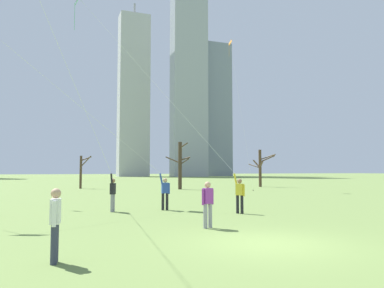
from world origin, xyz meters
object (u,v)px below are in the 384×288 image
at_px(kite_flyer_far_back_red, 91,137).
at_px(kite_flyer_midfield_right_yellow, 128,158).
at_px(kite_flyer_foreground_right_green, 195,139).
at_px(bystander_watching_nearby, 55,221).
at_px(bystander_far_off_by_trees, 208,202).
at_px(bare_tree_leftmost, 180,164).
at_px(bare_tree_center, 261,167).
at_px(bare_tree_left_of_center, 81,169).
at_px(distant_kite_drifting_right_orange, 233,58).

relative_size(kite_flyer_far_back_red, kite_flyer_midfield_right_yellow, 1.29).
distance_m(kite_flyer_foreground_right_green, kite_flyer_midfield_right_yellow, 3.52).
height_order(kite_flyer_far_back_red, bystander_watching_nearby, kite_flyer_far_back_red).
xyz_separation_m(bystander_far_off_by_trees, bare_tree_leftmost, (7.53, 25.53, 1.75)).
bearing_deg(kite_flyer_midfield_right_yellow, bare_tree_leftmost, 64.48).
bearing_deg(bystander_watching_nearby, kite_flyer_midfield_right_yellow, 70.76).
distance_m(bystander_far_off_by_trees, bare_tree_leftmost, 26.68).
relative_size(bystander_watching_nearby, bare_tree_center, 0.35).
height_order(kite_flyer_midfield_right_yellow, bare_tree_leftmost, kite_flyer_midfield_right_yellow).
xyz_separation_m(bare_tree_left_of_center, bare_tree_center, (21.02, -3.23, 0.37)).
xyz_separation_m(kite_flyer_foreground_right_green, kite_flyer_midfield_right_yellow, (-3.31, 0.66, -1.00)).
relative_size(bystander_watching_nearby, distant_kite_drifting_right_orange, 0.10).
relative_size(bystander_watching_nearby, bare_tree_left_of_center, 0.44).
bearing_deg(bystander_far_off_by_trees, bare_tree_left_of_center, 94.14).
distance_m(distant_kite_drifting_right_orange, bare_tree_left_of_center, 20.72).
bearing_deg(kite_flyer_far_back_red, bystander_far_off_by_trees, -54.45).
height_order(bystander_far_off_by_trees, bare_tree_left_of_center, bare_tree_left_of_center).
relative_size(kite_flyer_foreground_right_green, bystander_far_off_by_trees, 8.82).
xyz_separation_m(kite_flyer_midfield_right_yellow, bare_tree_center, (20.43, 21.55, -0.13)).
distance_m(kite_flyer_foreground_right_green, bare_tree_left_of_center, 25.79).
relative_size(kite_flyer_far_back_red, distant_kite_drifting_right_orange, 0.83).
bearing_deg(bare_tree_left_of_center, bare_tree_leftmost, -29.50).
bearing_deg(bystander_watching_nearby, kite_flyer_foreground_right_green, 53.37).
xyz_separation_m(bystander_far_off_by_trees, bare_tree_center, (18.77, 27.83, 1.58)).
bearing_deg(distant_kite_drifting_right_orange, bare_tree_leftmost, 154.00).
relative_size(kite_flyer_midfield_right_yellow, bystander_watching_nearby, 6.49).
bearing_deg(distant_kite_drifting_right_orange, bystander_far_off_by_trees, -118.71).
height_order(kite_flyer_foreground_right_green, bystander_watching_nearby, kite_flyer_foreground_right_green).
distance_m(kite_flyer_far_back_red, distant_kite_drifting_right_orange, 26.47).
relative_size(bystander_far_off_by_trees, bare_tree_left_of_center, 0.44).
height_order(kite_flyer_midfield_right_yellow, distant_kite_drifting_right_orange, distant_kite_drifting_right_orange).
distance_m(kite_flyer_midfield_right_yellow, bare_tree_left_of_center, 24.80).
distance_m(kite_flyer_midfield_right_yellow, bare_tree_center, 29.70).
relative_size(bystander_far_off_by_trees, bystander_watching_nearby, 1.00).
bearing_deg(bare_tree_left_of_center, kite_flyer_foreground_right_green, -81.30).
xyz_separation_m(bare_tree_leftmost, bare_tree_center, (11.24, 2.30, -0.17)).
distance_m(kite_flyer_far_back_red, bystander_watching_nearby, 8.87).
relative_size(kite_flyer_midfield_right_yellow, bare_tree_center, 2.30).
distance_m(distant_kite_drifting_right_orange, bare_tree_center, 13.99).
height_order(bystander_watching_nearby, bare_tree_center, bare_tree_center).
bearing_deg(bystander_watching_nearby, bystander_far_off_by_trees, 33.73).
distance_m(kite_flyer_foreground_right_green, bystander_watching_nearby, 11.51).
height_order(kite_flyer_midfield_right_yellow, bystander_far_off_by_trees, kite_flyer_midfield_right_yellow).
xyz_separation_m(bare_tree_left_of_center, bare_tree_leftmost, (9.78, -5.53, 0.54)).
height_order(kite_flyer_foreground_right_green, bare_tree_leftmost, kite_flyer_foreground_right_green).
bearing_deg(kite_flyer_midfield_right_yellow, bystander_watching_nearby, -109.24).
bearing_deg(kite_flyer_midfield_right_yellow, bare_tree_left_of_center, 91.35).
xyz_separation_m(kite_flyer_foreground_right_green, distant_kite_drifting_right_orange, (10.98, 17.43, 10.49)).
xyz_separation_m(kite_flyer_far_back_red, kite_flyer_midfield_right_yellow, (1.91, 1.28, -0.87)).
distance_m(bystander_watching_nearby, bare_tree_center, 39.26).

